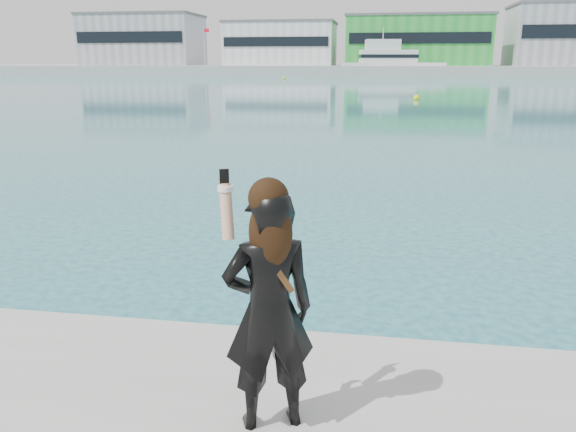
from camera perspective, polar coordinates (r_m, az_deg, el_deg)
name	(u,v)px	position (r m, az deg, el deg)	size (l,w,h in m)	color
far_quay	(378,70)	(133.23, 9.15, 14.45)	(320.00, 40.00, 2.00)	#9E9E99
warehouse_grey_left	(143,40)	(142.63, -14.47, 16.94)	(26.52, 16.36, 11.50)	gray
warehouse_white	(281,44)	(133.20, -0.69, 17.11)	(24.48, 15.35, 9.50)	silver
warehouse_green	(416,41)	(131.46, 12.91, 16.98)	(30.60, 16.36, 10.50)	green
warehouse_grey_right	(573,35)	(137.04, 26.96, 16.10)	(25.50, 15.35, 12.50)	gray
flagpole_left	(205,44)	(130.14, -8.47, 16.89)	(1.28, 0.16, 8.00)	silver
flagpole_right	(489,43)	(126.08, 19.74, 16.24)	(1.28, 0.16, 8.00)	silver
motor_yacht	(390,63)	(117.73, 10.34, 15.07)	(20.52, 8.71, 9.28)	silver
buoy_far	(284,79)	(98.39, -0.42, 13.75)	(0.50, 0.50, 0.50)	#EEEE0C
buoy_extra	(416,100)	(46.22, 12.92, 11.42)	(0.50, 0.50, 0.50)	#EEEE0C
woman	(269,304)	(3.32, -1.96, -8.96)	(0.64, 0.53, 1.57)	black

